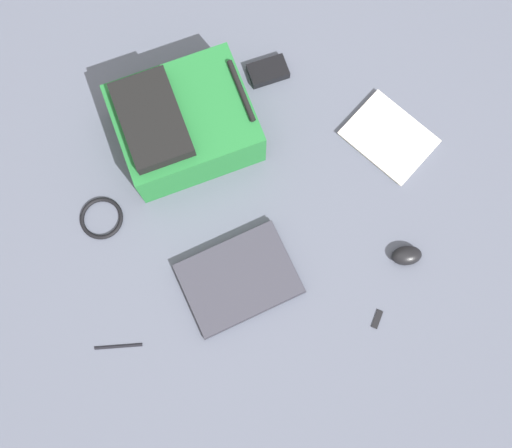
{
  "coord_description": "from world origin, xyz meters",
  "views": [
    {
      "loc": [
        0.4,
        -0.05,
        1.77
      ],
      "look_at": [
        -0.0,
        -0.01,
        0.02
      ],
      "focal_mm": 41.81,
      "sensor_mm": 36.0,
      "label": 1
    }
  ],
  "objects": [
    {
      "name": "backpack",
      "position": [
        -0.31,
        -0.2,
        0.1
      ],
      "size": [
        0.42,
        0.47,
        0.22
      ],
      "color": "#1E662D",
      "rests_on": "ground_plane"
    },
    {
      "name": "computer_mouse",
      "position": [
        0.14,
        0.43,
        0.02
      ],
      "size": [
        0.06,
        0.09,
        0.04
      ],
      "primitive_type": "ellipsoid",
      "rotation": [
        0.0,
        0.0,
        0.03
      ],
      "color": "black",
      "rests_on": "ground_plane"
    },
    {
      "name": "book_comic",
      "position": [
        -0.24,
        0.43,
        0.01
      ],
      "size": [
        0.32,
        0.32,
        0.02
      ],
      "color": "silver",
      "rests_on": "ground_plane"
    },
    {
      "name": "power_brick",
      "position": [
        -0.5,
        0.07,
        0.02
      ],
      "size": [
        0.1,
        0.14,
        0.03
      ],
      "primitive_type": "cube",
      "rotation": [
        0.0,
        0.0,
        0.24
      ],
      "color": "black",
      "rests_on": "ground_plane"
    },
    {
      "name": "cable_coil",
      "position": [
        -0.06,
        -0.48,
        0.01
      ],
      "size": [
        0.13,
        0.13,
        0.01
      ],
      "primitive_type": "torus",
      "color": "black",
      "rests_on": "ground_plane"
    },
    {
      "name": "usb_stick",
      "position": [
        0.31,
        0.32,
        0.0
      ],
      "size": [
        0.06,
        0.04,
        0.01
      ],
      "primitive_type": "cube",
      "rotation": [
        0.0,
        0.0,
        4.24
      ],
      "color": "black",
      "rests_on": "ground_plane"
    },
    {
      "name": "laptop",
      "position": [
        0.16,
        -0.08,
        0.02
      ],
      "size": [
        0.34,
        0.39,
        0.03
      ],
      "color": "#24242C",
      "rests_on": "ground_plane"
    },
    {
      "name": "pen_black",
      "position": [
        0.32,
        -0.44,
        0.0
      ],
      "size": [
        0.01,
        0.14,
        0.01
      ],
      "primitive_type": "cylinder",
      "rotation": [
        1.57,
        0.0,
        -0.01
      ],
      "color": "black",
      "rests_on": "ground_plane"
    },
    {
      "name": "ground_plane",
      "position": [
        0.0,
        0.0,
        0.0
      ],
      "size": [
        3.75,
        3.75,
        0.0
      ],
      "primitive_type": "plane",
      "color": "#4C5160"
    }
  ]
}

